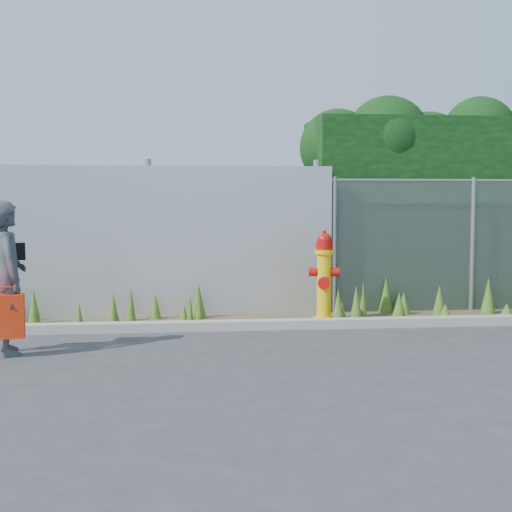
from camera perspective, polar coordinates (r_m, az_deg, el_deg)
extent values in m
plane|color=#373639|center=(7.72, 3.38, -8.20)|extent=(80.00, 80.00, 0.00)
cube|color=#9C958D|center=(9.45, 1.55, -5.49)|extent=(16.00, 0.22, 0.12)
cube|color=#4C3F2B|center=(10.05, 1.09, -5.22)|extent=(16.00, 1.20, 0.01)
cone|color=#3A5D1C|center=(9.99, -11.16, -4.67)|extent=(0.12, 0.12, 0.25)
cone|color=#3A5D1C|center=(9.95, -4.56, -4.48)|extent=(0.13, 0.13, 0.30)
cone|color=#3A5D1C|center=(10.19, 11.38, -4.05)|extent=(0.22, 0.22, 0.40)
cone|color=#3A5D1C|center=(10.21, -4.64, -3.62)|extent=(0.24, 0.24, 0.52)
cone|color=#3A5D1C|center=(9.85, -13.97, -4.60)|extent=(0.12, 0.12, 0.33)
cone|color=#3A5D1C|center=(11.16, 18.09, -3.10)|extent=(0.22, 0.22, 0.54)
cone|color=#3A5D1C|center=(10.43, -18.76, -3.72)|extent=(0.21, 0.21, 0.51)
cone|color=#3A5D1C|center=(10.91, 8.17, -3.73)|extent=(0.17, 0.17, 0.30)
cone|color=#3A5D1C|center=(9.79, -5.29, -4.35)|extent=(0.11, 0.11, 0.40)
cone|color=#3A5D1C|center=(10.23, 14.89, -4.48)|extent=(0.23, 0.23, 0.26)
cone|color=#3A5D1C|center=(10.19, -17.34, -3.94)|extent=(0.17, 0.17, 0.48)
cone|color=#3A5D1C|center=(9.83, -11.33, -4.19)|extent=(0.16, 0.16, 0.46)
cone|color=#3A5D1C|center=(10.92, 19.42, -4.19)|extent=(0.22, 0.22, 0.21)
cone|color=#3A5D1C|center=(10.12, -9.96, -3.87)|extent=(0.14, 0.14, 0.48)
cone|color=#3A5D1C|center=(10.76, 11.74, -3.78)|extent=(0.21, 0.21, 0.34)
cone|color=#3A5D1C|center=(10.23, -8.06, -4.09)|extent=(0.17, 0.17, 0.36)
cone|color=#3A5D1C|center=(9.85, 8.01, -3.93)|extent=(0.19, 0.19, 0.53)
cone|color=#3A5D1C|center=(10.40, 14.46, -3.68)|extent=(0.23, 0.23, 0.50)
cone|color=#3A5D1C|center=(10.58, -19.53, -3.52)|extent=(0.15, 0.15, 0.54)
cone|color=#3A5D1C|center=(10.87, 10.35, -3.15)|extent=(0.22, 0.22, 0.54)
cone|color=#3A5D1C|center=(10.22, 8.56, -3.58)|extent=(0.13, 0.13, 0.55)
cone|color=#3A5D1C|center=(10.05, -5.78, -4.59)|extent=(0.13, 0.13, 0.24)
cone|color=#3A5D1C|center=(10.63, -18.91, -4.15)|extent=(0.22, 0.22, 0.29)
cone|color=#3A5D1C|center=(9.88, 6.90, -4.56)|extent=(0.15, 0.15, 0.30)
cone|color=#3A5D1C|center=(9.76, 6.60, -4.10)|extent=(0.18, 0.18, 0.49)
cube|color=#B2B6BA|center=(10.63, -16.99, 1.06)|extent=(8.50, 0.08, 2.20)
cylinder|color=gray|center=(10.57, -8.59, 1.45)|extent=(0.10, 0.10, 2.30)
cylinder|color=gray|center=(10.76, 4.84, 1.54)|extent=(0.10, 0.10, 2.30)
cylinder|color=gray|center=(10.70, 6.27, 0.84)|extent=(0.07, 0.07, 2.05)
cylinder|color=gray|center=(11.36, 16.92, 0.88)|extent=(0.07, 0.07, 2.05)
sphere|color=black|center=(11.77, 6.54, 8.64)|extent=(1.24, 1.24, 1.24)
sphere|color=black|center=(11.79, 10.46, 9.19)|extent=(1.37, 1.37, 1.37)
sphere|color=black|center=(12.45, 13.53, 7.84)|extent=(1.46, 1.46, 1.46)
sphere|color=black|center=(12.66, 17.42, 9.36)|extent=(1.22, 1.22, 1.22)
cylinder|color=yellow|center=(10.06, 5.45, -5.06)|extent=(0.32, 0.32, 0.07)
cylinder|color=yellow|center=(10.00, 5.47, -2.54)|extent=(0.20, 0.20, 0.96)
cylinder|color=yellow|center=(9.95, 5.49, 0.33)|extent=(0.27, 0.27, 0.06)
cylinder|color=#B20F0A|center=(9.94, 5.49, 0.79)|extent=(0.24, 0.24, 0.11)
sphere|color=#B20F0A|center=(9.94, 5.49, 1.24)|extent=(0.21, 0.21, 0.21)
cylinder|color=#B20F0A|center=(9.93, 5.50, 1.89)|extent=(0.06, 0.06, 0.06)
cylinder|color=#B20F0A|center=(9.94, 4.58, -1.30)|extent=(0.11, 0.12, 0.12)
cylinder|color=#B20F0A|center=(10.01, 6.36, -1.27)|extent=(0.11, 0.12, 0.12)
cylinder|color=#B20F0A|center=(9.83, 5.66, -2.16)|extent=(0.17, 0.14, 0.17)
imported|color=#105D67|center=(8.27, -19.28, -1.66)|extent=(0.60, 0.72, 1.69)
cube|color=red|center=(8.13, -19.54, -4.58)|extent=(0.43, 0.16, 0.47)
cylinder|color=red|center=(8.08, -19.59, -2.37)|extent=(0.20, 0.02, 0.02)
cube|color=black|center=(8.37, -18.89, 0.34)|extent=(0.26, 0.11, 0.19)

